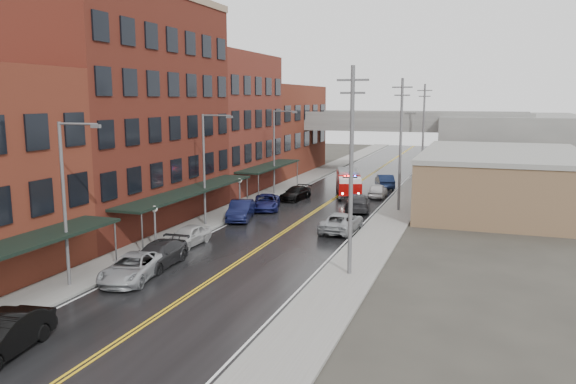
% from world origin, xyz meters
% --- Properties ---
extents(ground, '(220.00, 220.00, 0.00)m').
position_xyz_m(ground, '(0.00, 0.00, 0.00)').
color(ground, '#2D2B26').
rests_on(ground, ground).
extents(road, '(11.00, 160.00, 0.02)m').
position_xyz_m(road, '(0.00, 30.00, 0.01)').
color(road, black).
rests_on(road, ground).
extents(sidewalk_left, '(3.00, 160.00, 0.15)m').
position_xyz_m(sidewalk_left, '(-7.30, 30.00, 0.07)').
color(sidewalk_left, slate).
rests_on(sidewalk_left, ground).
extents(sidewalk_right, '(3.00, 160.00, 0.15)m').
position_xyz_m(sidewalk_right, '(7.30, 30.00, 0.07)').
color(sidewalk_right, slate).
rests_on(sidewalk_right, ground).
extents(curb_left, '(0.30, 160.00, 0.15)m').
position_xyz_m(curb_left, '(-5.65, 30.00, 0.07)').
color(curb_left, gray).
rests_on(curb_left, ground).
extents(curb_right, '(0.30, 160.00, 0.15)m').
position_xyz_m(curb_right, '(5.65, 30.00, 0.07)').
color(curb_right, gray).
rests_on(curb_right, ground).
extents(brick_building_b, '(9.00, 20.00, 18.00)m').
position_xyz_m(brick_building_b, '(-13.30, 23.00, 9.00)').
color(brick_building_b, '#4E1B14').
rests_on(brick_building_b, ground).
extents(brick_building_c, '(9.00, 15.00, 15.00)m').
position_xyz_m(brick_building_c, '(-13.30, 40.50, 7.50)').
color(brick_building_c, maroon).
rests_on(brick_building_c, ground).
extents(brick_building_far, '(9.00, 20.00, 12.00)m').
position_xyz_m(brick_building_far, '(-13.30, 58.00, 6.00)').
color(brick_building_far, '#5F2419').
rests_on(brick_building_far, ground).
extents(tan_building, '(14.00, 22.00, 5.00)m').
position_xyz_m(tan_building, '(16.00, 40.00, 2.50)').
color(tan_building, brown).
rests_on(tan_building, ground).
extents(right_far_block, '(18.00, 30.00, 8.00)m').
position_xyz_m(right_far_block, '(18.00, 70.00, 4.00)').
color(right_far_block, slate).
rests_on(right_far_block, ground).
extents(awning_1, '(2.60, 18.00, 3.09)m').
position_xyz_m(awning_1, '(-7.49, 23.00, 2.99)').
color(awning_1, black).
rests_on(awning_1, ground).
extents(awning_2, '(2.60, 13.00, 3.09)m').
position_xyz_m(awning_2, '(-7.49, 40.50, 2.99)').
color(awning_2, black).
rests_on(awning_2, ground).
extents(globe_lamp_1, '(0.44, 0.44, 3.12)m').
position_xyz_m(globe_lamp_1, '(-6.40, 16.00, 2.31)').
color(globe_lamp_1, '#59595B').
rests_on(globe_lamp_1, ground).
extents(globe_lamp_2, '(0.44, 0.44, 3.12)m').
position_xyz_m(globe_lamp_2, '(-6.40, 30.00, 2.31)').
color(globe_lamp_2, '#59595B').
rests_on(globe_lamp_2, ground).
extents(street_lamp_0, '(2.64, 0.22, 9.00)m').
position_xyz_m(street_lamp_0, '(-6.55, 8.00, 5.19)').
color(street_lamp_0, '#59595B').
rests_on(street_lamp_0, ground).
extents(street_lamp_1, '(2.64, 0.22, 9.00)m').
position_xyz_m(street_lamp_1, '(-6.55, 24.00, 5.19)').
color(street_lamp_1, '#59595B').
rests_on(street_lamp_1, ground).
extents(street_lamp_2, '(2.64, 0.22, 9.00)m').
position_xyz_m(street_lamp_2, '(-6.55, 40.00, 5.19)').
color(street_lamp_2, '#59595B').
rests_on(street_lamp_2, ground).
extents(utility_pole_0, '(1.80, 0.24, 12.00)m').
position_xyz_m(utility_pole_0, '(7.20, 15.00, 6.31)').
color(utility_pole_0, '#59595B').
rests_on(utility_pole_0, ground).
extents(utility_pole_1, '(1.80, 0.24, 12.00)m').
position_xyz_m(utility_pole_1, '(7.20, 35.00, 6.31)').
color(utility_pole_1, '#59595B').
rests_on(utility_pole_1, ground).
extents(utility_pole_2, '(1.80, 0.24, 12.00)m').
position_xyz_m(utility_pole_2, '(7.20, 55.00, 6.31)').
color(utility_pole_2, '#59595B').
rests_on(utility_pole_2, ground).
extents(overpass, '(40.00, 10.00, 7.50)m').
position_xyz_m(overpass, '(0.00, 62.00, 5.99)').
color(overpass, slate).
rests_on(overpass, ground).
extents(fire_truck, '(4.48, 7.69, 2.68)m').
position_xyz_m(fire_truck, '(0.98, 41.61, 1.45)').
color(fire_truck, '#8D0806').
rests_on(fire_truck, ground).
extents(parked_car_left_1, '(2.50, 5.24, 1.66)m').
position_xyz_m(parked_car_left_1, '(-3.60, 0.30, 0.83)').
color(parked_car_left_1, black).
rests_on(parked_car_left_1, ground).
extents(parked_car_left_2, '(3.32, 5.58, 1.45)m').
position_xyz_m(parked_car_left_2, '(-4.27, 10.20, 0.73)').
color(parked_car_left_2, '#9A9EA2').
rests_on(parked_car_left_2, ground).
extents(parked_car_left_3, '(2.34, 5.27, 1.50)m').
position_xyz_m(parked_car_left_3, '(-4.28, 12.93, 0.75)').
color(parked_car_left_3, '#232325').
rests_on(parked_car_left_3, ground).
extents(parked_car_left_4, '(1.90, 4.29, 1.43)m').
position_xyz_m(parked_car_left_4, '(-5.00, 17.98, 0.72)').
color(parked_car_left_4, '#B2B2B2').
rests_on(parked_car_left_4, ground).
extents(parked_car_left_5, '(2.95, 5.33, 1.66)m').
position_xyz_m(parked_car_left_5, '(-4.96, 26.95, 0.83)').
color(parked_car_left_5, black).
rests_on(parked_car_left_5, ground).
extents(parked_car_left_6, '(3.70, 5.51, 1.40)m').
position_xyz_m(parked_car_left_6, '(-4.57, 31.90, 0.70)').
color(parked_car_left_6, '#14184D').
rests_on(parked_car_left_6, ground).
extents(parked_car_left_7, '(2.53, 4.88, 1.35)m').
position_xyz_m(parked_car_left_7, '(-3.60, 37.67, 0.68)').
color(parked_car_left_7, black).
rests_on(parked_car_left_7, ground).
extents(parked_car_right_0, '(2.66, 5.52, 1.52)m').
position_xyz_m(parked_car_right_0, '(4.15, 25.56, 0.76)').
color(parked_car_right_0, gray).
rests_on(parked_car_right_0, ground).
extents(parked_car_right_1, '(3.20, 5.81, 1.60)m').
position_xyz_m(parked_car_right_1, '(3.60, 34.07, 0.80)').
color(parked_car_right_1, '#28282A').
rests_on(parked_car_right_1, ground).
extents(parked_car_right_2, '(1.91, 4.36, 1.46)m').
position_xyz_m(parked_car_right_2, '(4.08, 41.80, 0.73)').
color(parked_car_right_2, beige).
rests_on(parked_car_right_2, ground).
extents(parked_car_right_3, '(3.11, 5.25, 1.64)m').
position_xyz_m(parked_car_right_3, '(3.73, 48.22, 0.82)').
color(parked_car_right_3, black).
rests_on(parked_car_right_3, ground).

